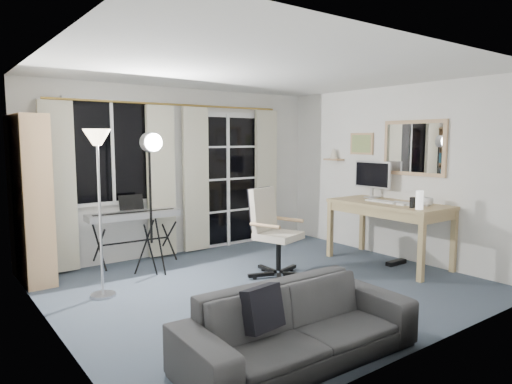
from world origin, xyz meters
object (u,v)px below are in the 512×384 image
Objects in this scene: studio_light at (151,159)px; sofa at (299,313)px; desk at (389,210)px; bookshelf at (27,204)px; torchiere_lamp at (98,163)px; office_chair at (270,224)px; mug at (428,201)px; monitor at (372,176)px; keyboard_piano at (134,216)px.

sofa is at bearing -92.15° from studio_light.
sofa is (-2.78, -1.31, -0.36)m from desk.
sofa is (1.23, -3.34, -0.55)m from bookshelf.
torchiere_lamp is 1.64× the size of office_chair.
desk is 0.82× the size of sofa.
mug is at bearing -34.76° from studio_light.
monitor is at bearing -8.29° from torchiere_lamp.
bookshelf is at bearing 150.23° from studio_light.
desk is 0.54m from mug.
torchiere_lamp is 2.94× the size of monitor.
studio_light is 3.10m from monitor.
bookshelf is at bearing 148.36° from mug.
torchiere_lamp is at bearing 164.33° from desk.
keyboard_piano reaches higher than desk.
studio_light reaches higher than desk.
mug is at bearing -33.17° from bookshelf.
studio_light is (0.01, -0.58, 0.77)m from keyboard_piano.
studio_light is 0.94× the size of sofa.
mug is (2.85, -1.86, -0.53)m from studio_light.
keyboard_piano is 0.68× the size of studio_light.
torchiere_lamp is 12.92× the size of mug.
mug is at bearing -22.46° from torchiere_lamp.
office_chair is 1.69m from desk.
office_chair is (2.41, -1.50, -0.29)m from bookshelf.
studio_light is at bearing -86.89° from keyboard_piano.
desk is (4.00, -2.03, -0.19)m from bookshelf.
monitor is at bearing -20.58° from office_chair.
sofa is (-2.88, -0.81, -0.53)m from mug.
torchiere_lamp is 3.75m from monitor.
monitor is 0.32× the size of sofa.
desk reaches higher than sofa.
monitor is at bearing -24.46° from keyboard_piano.
bookshelf reaches higher than monitor.
torchiere_lamp is 2.11m from office_chair.
keyboard_piano is (0.74, 0.95, -0.76)m from torchiere_lamp.
sofa is (0.73, -2.30, -1.05)m from torchiere_lamp.
torchiere_lamp is 0.84m from studio_light.
mug is (1.70, -1.03, 0.27)m from office_chair.
bookshelf is 14.22× the size of mug.
keyboard_piano is 1.82m from office_chair.
mug reaches higher than sofa.
studio_light is 1.63m from office_chair.
torchiere_lamp is at bearing -125.69° from keyboard_piano.
keyboard_piano is at bearing 139.56° from mug.
studio_light reaches higher than mug.
desk is at bearing 27.13° from sofa.
office_chair is at bearing 148.68° from mug.
office_chair is 2.20m from sofa.
sofa is at bearing -154.67° from desk.
office_chair is at bearing -33.40° from bookshelf.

